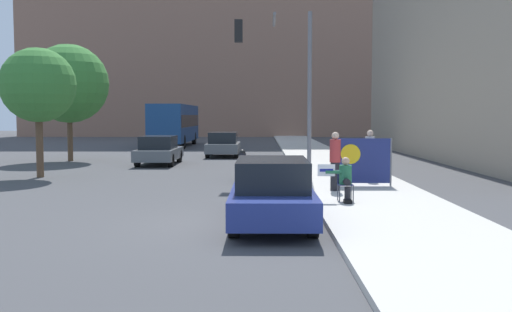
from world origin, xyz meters
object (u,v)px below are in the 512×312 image
Objects in this scene: traffic_light_pole at (284,67)px; car_on_road_nearest at (159,150)px; motorcycle_on_road at (242,167)px; jogger_on_sidewalk at (335,161)px; parked_car_curbside at (272,192)px; pedestrian_behind at (370,155)px; city_bus_on_road at (175,123)px; protest_banner at (362,161)px; car_on_road_midblock at (223,145)px; seated_protester at (345,178)px; street_tree_near_curb at (38,86)px; street_tree_midblock at (69,84)px.

traffic_light_pole is 9.70m from car_on_road_nearest.
car_on_road_nearest is 2.01× the size of motorcycle_on_road.
jogger_on_sidewalk is 0.38× the size of parked_car_curbside.
pedestrian_behind is at bearing -10.25° from motorcycle_on_road.
traffic_light_pole is at bearing 18.99° from motorcycle_on_road.
motorcycle_on_road is at bearing 59.34° from pedestrian_behind.
traffic_light_pole is 0.56× the size of city_bus_on_road.
pedestrian_behind is 0.95× the size of protest_banner.
parked_car_curbside reaches higher than car_on_road_midblock.
traffic_light_pole is (-3.03, 1.38, 3.25)m from pedestrian_behind.
seated_protester is 7.49m from traffic_light_pole.
protest_banner is 13.05m from street_tree_near_curb.
traffic_light_pole is 9.77m from street_tree_near_curb.
parked_car_curbside is (-3.66, -7.67, -0.32)m from pedestrian_behind.
car_on_road_midblock is at bearing 3.98° from pedestrian_behind.
parked_car_curbside reaches higher than seated_protester.
street_tree_near_curb is (-1.92, -22.95, 1.75)m from city_bus_on_road.
parked_car_curbside is 33.56m from city_bus_on_road.
street_tree_midblock is (-1.52, 8.12, 0.52)m from street_tree_near_curb.
seated_protester is at bearing 120.36° from jogger_on_sidewalk.
car_on_road_nearest is at bearing 108.51° from seated_protester.
jogger_on_sidewalk is 0.29× the size of street_tree_midblock.
jogger_on_sidewalk reaches higher than car_on_road_midblock.
pedestrian_behind is 15.02m from car_on_road_midblock.
street_tree_near_curb is at bearing -94.79° from city_bus_on_road.
street_tree_midblock is (-5.21, 2.18, 3.45)m from car_on_road_nearest.
street_tree_midblock is (-11.24, 8.88, -0.14)m from traffic_light_pole.
motorcycle_on_road is (-1.59, -0.55, -3.79)m from traffic_light_pole.
traffic_light_pole is (-1.40, 6.45, 3.54)m from seated_protester.
pedestrian_behind is at bearing -88.79° from jogger_on_sidewalk.
traffic_light_pole reaches higher than seated_protester.
car_on_road_midblock reaches higher than seated_protester.
car_on_road_nearest is at bearing -25.12° from jogger_on_sidewalk.
seated_protester is 0.29× the size of car_on_road_midblock.
city_bus_on_road is 1.76× the size of street_tree_midblock.
city_bus_on_road is (-7.80, 23.71, -2.41)m from traffic_light_pole.
pedestrian_behind is (1.63, 5.07, 0.29)m from seated_protester.
jogger_on_sidewalk is 17.16m from car_on_road_midblock.
street_tree_near_curb is at bearing 132.83° from parked_car_curbside.
car_on_road_nearest reaches higher than motorcycle_on_road.
pedestrian_behind reaches higher than parked_car_curbside.
car_on_road_nearest is at bearing 130.90° from protest_banner.
traffic_light_pole is at bearing 45.12° from pedestrian_behind.
traffic_light_pole reaches higher than street_tree_midblock.
traffic_light_pole is at bearing -48.05° from car_on_road_nearest.
seated_protester is 6.62m from motorcycle_on_road.
street_tree_midblock is at bearing -157.10° from car_on_road_midblock.
pedestrian_behind is 0.35× the size of street_tree_near_curb.
city_bus_on_road is 2.15× the size of street_tree_near_curb.
parked_car_curbside is 2.17× the size of motorcycle_on_road.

